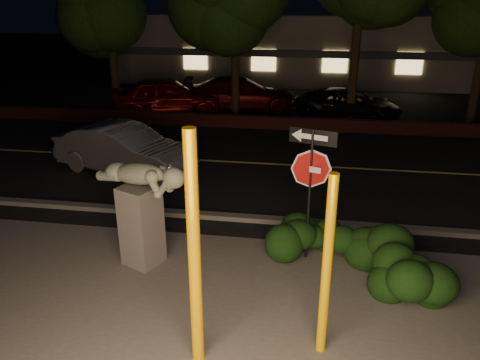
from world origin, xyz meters
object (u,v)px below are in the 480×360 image
yellow_pole_right (327,269)px  parked_car_red (168,96)px  yellow_pole_left (194,255)px  sculpture (141,201)px  signpost (311,169)px  silver_sedan (124,149)px  parked_car_darkred (241,94)px  parked_car_dark (349,104)px

yellow_pole_right → parked_car_red: size_ratio=0.60×
yellow_pole_left → yellow_pole_right: yellow_pole_left is taller
yellow_pole_right → sculpture: 4.05m
signpost → parked_car_red: size_ratio=0.57×
yellow_pole_left → parked_car_red: 15.72m
silver_sedan → signpost: bearing=-109.6°
yellow_pole_left → signpost: (1.52, 3.19, 0.17)m
signpost → silver_sedan: 7.16m
parked_car_red → signpost: bearing=-167.5°
parked_car_red → parked_car_darkred: size_ratio=0.93×
sculpture → silver_sedan: size_ratio=0.51×
silver_sedan → sculpture: bearing=-136.7°
parked_car_dark → yellow_pole_right: bearing=-166.5°
yellow_pole_left → silver_sedan: size_ratio=0.81×
yellow_pole_left → silver_sedan: bearing=119.0°
sculpture → parked_car_red: 12.85m
sculpture → parked_car_darkred: 13.68m
silver_sedan → parked_car_dark: size_ratio=0.97×
parked_car_dark → silver_sedan: bearing=156.1°
parked_car_darkred → parked_car_dark: size_ratio=1.15×
parked_car_red → silver_sedan: bearing=170.3°
sculpture → parked_car_red: (-3.33, 12.40, -0.56)m
yellow_pole_right → sculpture: yellow_pole_right is taller
signpost → silver_sedan: bearing=160.4°
yellow_pole_left → parked_car_red: yellow_pole_left is taller
yellow_pole_left → parked_car_dark: bearing=78.8°
yellow_pole_left → parked_car_red: (-5.03, 14.86, -0.97)m
sculpture → parked_car_darkred: size_ratio=0.43×
yellow_pole_left → parked_car_darkred: 16.27m
yellow_pole_left → parked_car_darkred: bearing=96.6°
sculpture → parked_car_darkred: bearing=113.8°
signpost → parked_car_red: signpost is taller
yellow_pole_right → parked_car_darkred: size_ratio=0.56×
yellow_pole_left → parked_car_darkred: (-1.87, 16.13, -1.04)m
signpost → sculpture: size_ratio=1.23×
yellow_pole_right → silver_sedan: (-5.93, 6.96, -0.73)m
sculpture → parked_car_dark: (4.73, 12.87, -0.75)m
silver_sedan → parked_car_dark: silver_sedan is taller
sculpture → parked_car_dark: 13.73m
silver_sedan → parked_car_red: bearing=24.5°
yellow_pole_right → yellow_pole_left: bearing=-165.5°
parked_car_dark → signpost: bearing=-168.9°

